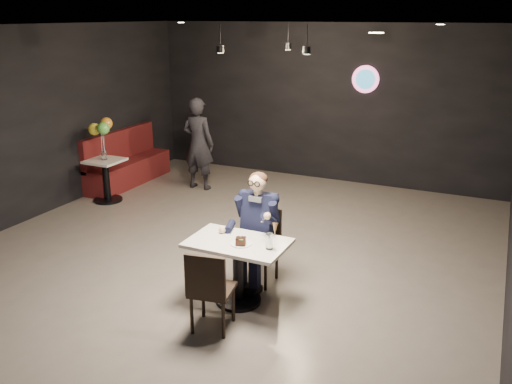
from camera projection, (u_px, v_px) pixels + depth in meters
The scene contains 17 objects.
floor at pixel (210, 268), 7.04m from camera, with size 9.00×9.00×0.00m, color slate.
wall_sign at pixel (366, 79), 9.94m from camera, with size 0.50×0.06×0.50m, color pink, non-canonical shape.
pendant_lights at pixel (273, 33), 7.86m from camera, with size 1.40×1.20×0.36m, color black.
main_table at pixel (238, 272), 6.10m from camera, with size 1.10×0.70×0.75m, color white.
chair_far at pixel (259, 247), 6.54m from camera, with size 0.42×0.46×0.92m, color black.
chair_near at pixel (212, 288), 5.57m from camera, with size 0.42×0.46×0.92m, color black.
seated_man at pixel (259, 227), 6.46m from camera, with size 0.60×0.80×1.44m, color black.
dessert_plate at pixel (241, 244), 5.90m from camera, with size 0.23×0.23×0.01m, color white.
cake_slice at pixel (241, 242), 5.85m from camera, with size 0.11×0.09×0.08m, color black.
mint_leaf at pixel (241, 239), 5.80m from camera, with size 0.06×0.04×0.01m, color #2F7E29.
sundae_glass at pixel (269, 241), 5.77m from camera, with size 0.08×0.08×0.18m, color silver.
wafer_cone at pixel (275, 229), 5.69m from camera, with size 0.06×0.06×0.12m, color #B9844C.
booth_bench at pixel (128, 158), 10.39m from camera, with size 0.51×2.05×1.03m, color #4F1011.
side_table at pixel (107, 181), 9.45m from camera, with size 0.57×0.57×0.71m, color white.
balloon_vase at pixel (104, 156), 9.31m from camera, with size 0.10×0.10×0.15m, color silver.
balloon_bunch at pixel (102, 133), 9.19m from camera, with size 0.38×0.38×0.63m, color yellow.
passerby at pixel (198, 144), 10.00m from camera, with size 0.62×0.41×1.71m, color black.
Camera 1 is at (3.24, -5.52, 3.14)m, focal length 38.00 mm.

